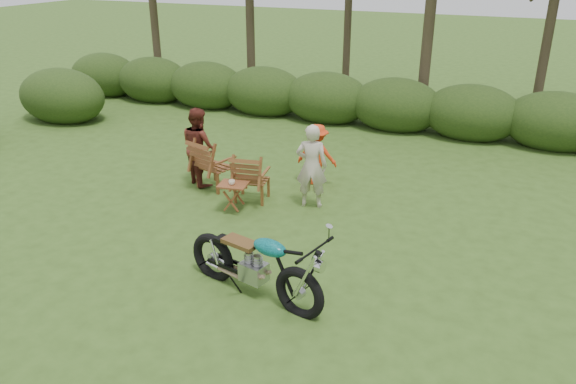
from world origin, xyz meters
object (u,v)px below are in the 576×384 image
at_px(motorcycle, 254,293).
at_px(cup, 232,182).
at_px(side_table, 234,198).
at_px(adult_a, 311,206).
at_px(lawn_chair_right, 252,200).
at_px(child, 316,183).
at_px(adult_b, 201,183).
at_px(lawn_chair_left, 217,187).

bearing_deg(motorcycle, cup, 138.19).
xyz_separation_m(side_table, adult_a, (1.24, 0.81, -0.28)).
height_order(lawn_chair_right, child, child).
distance_m(side_table, child, 2.13).
relative_size(side_table, adult_a, 0.34).
height_order(lawn_chair_right, adult_b, adult_b).
height_order(motorcycle, adult_b, adult_b).
bearing_deg(adult_b, lawn_chair_right, -162.27).
distance_m(motorcycle, lawn_chair_left, 4.07).
relative_size(side_table, cup, 4.82).
height_order(side_table, adult_a, adult_a).
relative_size(lawn_chair_left, adult_b, 0.66).
bearing_deg(motorcycle, lawn_chair_right, 130.56).
height_order(lawn_chair_left, adult_b, adult_b).
bearing_deg(side_table, cup, -94.41).
distance_m(motorcycle, lawn_chair_right, 3.30).
relative_size(motorcycle, child, 1.73).
bearing_deg(lawn_chair_right, child, -133.22).
bearing_deg(adult_b, lawn_chair_left, -158.19).
relative_size(cup, child, 0.09).
height_order(motorcycle, side_table, motorcycle).
bearing_deg(child, adult_b, 18.34).
distance_m(lawn_chair_right, cup, 0.89).
distance_m(lawn_chair_right, adult_a, 1.18).
height_order(lawn_chair_left, adult_a, adult_a).
relative_size(motorcycle, side_table, 3.98).
bearing_deg(lawn_chair_left, child, -135.54).
height_order(adult_b, child, adult_b).
xyz_separation_m(motorcycle, side_table, (-1.59, 2.33, 0.28)).
relative_size(lawn_chair_left, child, 0.82).
height_order(side_table, child, child).
xyz_separation_m(lawn_chair_right, side_table, (-0.07, -0.60, 0.28)).
relative_size(motorcycle, adult_a, 1.37).
xyz_separation_m(lawn_chair_right, cup, (-0.08, -0.65, 0.61)).
distance_m(motorcycle, side_table, 2.83).
distance_m(lawn_chair_left, adult_b, 0.43).
height_order(lawn_chair_left, child, child).
bearing_deg(adult_b, adult_a, -151.21).
relative_size(lawn_chair_right, adult_a, 0.61).
relative_size(adult_a, child, 1.26).
xyz_separation_m(lawn_chair_right, adult_a, (1.16, 0.21, 0.00)).
bearing_deg(side_table, adult_a, 33.28).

